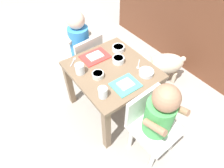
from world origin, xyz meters
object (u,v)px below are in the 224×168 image
water_cup_right (80,69)px  food_tray_left (95,56)px  dining_table (112,77)px  seated_child_left (80,42)px  dog (163,64)px  water_cup_left (103,93)px  cereal_bowl_right_side (98,75)px  veggie_bowl_far (118,48)px  seated_child_right (158,115)px  spoon_by_left_tray (138,65)px  veggie_bowl_near (118,60)px  food_tray_right (126,85)px  cereal_bowl_left_side (146,72)px  spoon_by_right_tray (73,61)px

water_cup_right → food_tray_left: bearing=115.1°
dining_table → seated_child_left: 0.45m
water_cup_right → dog: bearing=82.2°
water_cup_left → cereal_bowl_right_side: water_cup_left is taller
water_cup_left → dining_table: bearing=130.9°
veggie_bowl_far → food_tray_left: bearing=-101.3°
water_cup_left → water_cup_right: (-0.26, -0.01, 0.00)m
water_cup_left → veggie_bowl_far: bearing=130.7°
seated_child_right → spoon_by_left_tray: seated_child_right is taller
spoon_by_left_tray → veggie_bowl_near: bearing=-141.0°
seated_child_left → spoon_by_left_tray: size_ratio=8.04×
food_tray_right → veggie_bowl_near: bearing=153.7°
food_tray_right → water_cup_left: 0.17m
dog → veggie_bowl_far: (-0.15, -0.40, 0.26)m
water_cup_right → spoon_by_left_tray: water_cup_right is taller
seated_child_left → water_cup_right: seated_child_left is taller
food_tray_left → spoon_by_left_tray: 0.33m
dining_table → dog: (0.01, 0.57, -0.16)m
seated_child_left → cereal_bowl_left_side: size_ratio=6.78×
food_tray_left → spoon_by_right_tray: food_tray_left is taller
water_cup_right → cereal_bowl_left_side: water_cup_right is taller
water_cup_right → veggie_bowl_far: 0.36m
dining_table → spoon_by_left_tray: spoon_by_left_tray is taller
dining_table → food_tray_left: food_tray_left is taller
food_tray_right → cereal_bowl_left_side: cereal_bowl_left_side is taller
seated_child_right → water_cup_left: size_ratio=9.34×
seated_child_right → water_cup_left: (-0.28, -0.19, 0.06)m
dog → veggie_bowl_far: 0.50m
seated_child_right → dining_table: bearing=179.5°
veggie_bowl_near → water_cup_right: bearing=-103.3°
seated_child_left → dining_table: bearing=-0.6°
dog → seated_child_right: bearing=-52.1°
cereal_bowl_left_side → cereal_bowl_right_side: cereal_bowl_right_side is taller
veggie_bowl_far → spoon_by_left_tray: veggie_bowl_far is taller
food_tray_left → food_tray_right: 0.36m
seated_child_right → spoon_by_right_tray: seated_child_right is taller
spoon_by_left_tray → food_tray_left: bearing=-143.1°
dog → food_tray_right: size_ratio=2.45×
food_tray_left → cereal_bowl_right_side: 0.21m
water_cup_right → dining_table: bearing=63.8°
food_tray_right → water_cup_left: size_ratio=2.44×
spoon_by_left_tray → spoon_by_right_tray: 0.47m
spoon_by_right_tray → dining_table: bearing=37.2°
food_tray_left → dog: bearing=72.5°
seated_child_left → cereal_bowl_right_side: size_ratio=8.56×
seated_child_right → water_cup_right: 0.58m
water_cup_right → veggie_bowl_near: water_cup_right is taller
seated_child_left → cereal_bowl_left_side: 0.65m
dog → spoon_by_left_tray: (0.08, -0.39, 0.24)m
seated_child_right → spoon_by_left_tray: (-0.37, 0.18, 0.03)m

